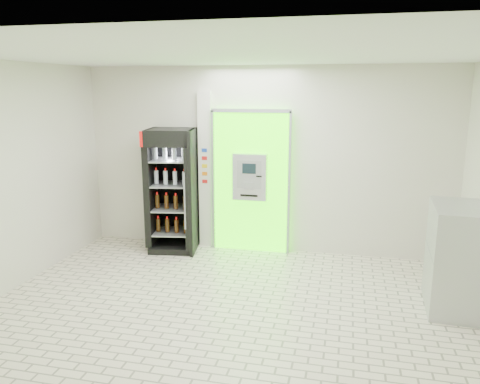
% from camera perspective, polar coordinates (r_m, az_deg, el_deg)
% --- Properties ---
extents(ground, '(6.00, 6.00, 0.00)m').
position_cam_1_polar(ground, '(5.72, -1.74, -15.07)').
color(ground, beige).
rests_on(ground, ground).
extents(room_shell, '(6.00, 6.00, 6.00)m').
position_cam_1_polar(room_shell, '(5.13, -1.88, 3.45)').
color(room_shell, beige).
rests_on(room_shell, ground).
extents(atm_assembly, '(1.30, 0.24, 2.33)m').
position_cam_1_polar(atm_assembly, '(7.61, 1.35, 1.37)').
color(atm_assembly, '#35FF00').
rests_on(atm_assembly, ground).
extents(pillar, '(0.22, 0.11, 2.60)m').
position_cam_1_polar(pillar, '(7.81, -4.21, 2.60)').
color(pillar, silver).
rests_on(pillar, ground).
extents(beverage_cooler, '(0.86, 0.81, 2.01)m').
position_cam_1_polar(beverage_cooler, '(7.76, -8.12, -0.07)').
color(beverage_cooler, black).
rests_on(beverage_cooler, ground).
extents(steel_cabinet, '(0.70, 1.00, 1.29)m').
position_cam_1_polar(steel_cabinet, '(6.27, 25.00, -7.32)').
color(steel_cabinet, '#A9ABB0').
rests_on(steel_cabinet, ground).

